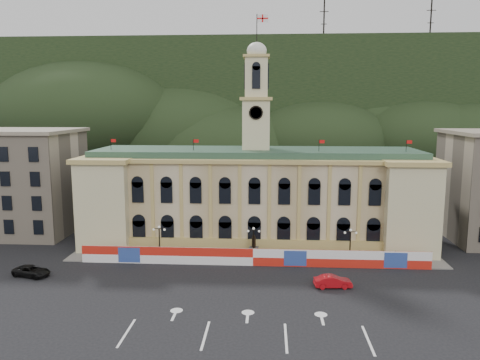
# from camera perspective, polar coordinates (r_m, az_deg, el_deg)

# --- Properties ---
(ground) EXTENTS (260.00, 260.00, 0.00)m
(ground) POSITION_cam_1_polar(r_m,az_deg,el_deg) (54.20, 1.00, -15.62)
(ground) COLOR black
(ground) RESTS_ON ground
(lane_markings) EXTENTS (26.00, 10.00, 0.02)m
(lane_markings) POSITION_cam_1_polar(r_m,az_deg,el_deg) (49.69, 0.73, -18.01)
(lane_markings) COLOR white
(lane_markings) RESTS_ON ground
(hill_ridge) EXTENTS (230.00, 80.00, 64.00)m
(hill_ridge) POSITION_cam_1_polar(r_m,az_deg,el_deg) (171.30, 2.92, 7.87)
(hill_ridge) COLOR black
(hill_ridge) RESTS_ON ground
(city_hall) EXTENTS (56.20, 17.60, 37.10)m
(city_hall) POSITION_cam_1_polar(r_m,az_deg,el_deg) (78.31, 1.95, -1.89)
(city_hall) COLOR beige
(city_hall) RESTS_ON ground
(side_building_left) EXTENTS (21.00, 17.00, 18.60)m
(side_building_left) POSITION_cam_1_polar(r_m,az_deg,el_deg) (92.99, -25.51, -0.12)
(side_building_left) COLOR #C2AE95
(side_building_left) RESTS_ON ground
(hoarding_fence) EXTENTS (50.00, 0.44, 2.50)m
(hoarding_fence) POSITION_cam_1_polar(r_m,az_deg,el_deg) (67.78, 1.65, -9.37)
(hoarding_fence) COLOR red
(hoarding_fence) RESTS_ON ground
(pavement) EXTENTS (56.00, 5.50, 0.16)m
(pavement) POSITION_cam_1_polar(r_m,az_deg,el_deg) (70.69, 1.67, -9.59)
(pavement) COLOR slate
(pavement) RESTS_ON ground
(statue) EXTENTS (1.40, 1.40, 3.72)m
(statue) POSITION_cam_1_polar(r_m,az_deg,el_deg) (70.59, 1.69, -8.68)
(statue) COLOR #595651
(statue) RESTS_ON ground
(lamp_left) EXTENTS (1.96, 0.44, 5.15)m
(lamp_left) POSITION_cam_1_polar(r_m,az_deg,el_deg) (70.92, -9.80, -7.13)
(lamp_left) COLOR black
(lamp_left) RESTS_ON ground
(lamp_center) EXTENTS (1.96, 0.44, 5.15)m
(lamp_center) POSITION_cam_1_polar(r_m,az_deg,el_deg) (69.08, 1.66, -7.44)
(lamp_center) COLOR black
(lamp_center) RESTS_ON ground
(lamp_right) EXTENTS (1.96, 0.44, 5.15)m
(lamp_right) POSITION_cam_1_polar(r_m,az_deg,el_deg) (70.05, 13.28, -7.44)
(lamp_right) COLOR black
(lamp_right) RESTS_ON ground
(red_sedan) EXTENTS (2.48, 5.02, 1.56)m
(red_sedan) POSITION_cam_1_polar(r_m,az_deg,el_deg) (61.25, 11.25, -12.04)
(red_sedan) COLOR #AE0C12
(red_sedan) RESTS_ON ground
(black_suv) EXTENTS (4.77, 6.22, 1.42)m
(black_suv) POSITION_cam_1_polar(r_m,az_deg,el_deg) (69.73, -24.07, -10.11)
(black_suv) COLOR black
(black_suv) RESTS_ON ground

